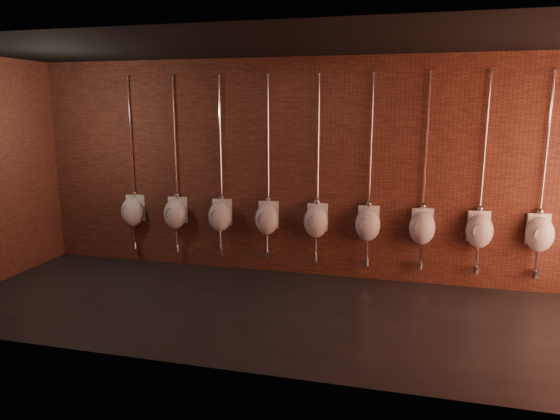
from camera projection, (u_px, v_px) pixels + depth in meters
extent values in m
plane|color=black|center=(281.00, 311.00, 6.21)|extent=(8.50, 8.50, 0.00)
cube|color=black|center=(282.00, 43.00, 5.57)|extent=(8.50, 3.00, 0.04)
cube|color=brown|center=(306.00, 169.00, 7.31)|extent=(8.50, 0.04, 3.20)
cube|color=brown|center=(241.00, 209.00, 4.46)|extent=(8.50, 0.04, 3.20)
ellipsoid|color=white|center=(132.00, 212.00, 8.01)|extent=(0.41, 0.38, 0.47)
cube|color=white|center=(136.00, 208.00, 8.11)|extent=(0.31, 0.10, 0.42)
cylinder|color=#9B9B9B|center=(128.00, 211.00, 7.89)|extent=(0.21, 0.06, 0.21)
cylinder|color=silver|center=(131.00, 138.00, 7.86)|extent=(0.02, 0.02, 1.87)
sphere|color=silver|center=(134.00, 193.00, 8.03)|extent=(0.08, 0.08, 0.08)
cylinder|color=silver|center=(127.00, 77.00, 7.68)|extent=(0.06, 0.06, 0.01)
cylinder|color=silver|center=(134.00, 232.00, 8.08)|extent=(0.03, 0.03, 0.31)
cylinder|color=silver|center=(134.00, 245.00, 8.12)|extent=(0.08, 0.08, 0.11)
cylinder|color=silver|center=(137.00, 243.00, 8.19)|extent=(0.03, 0.16, 0.03)
ellipsoid|color=white|center=(175.00, 214.00, 7.83)|extent=(0.41, 0.38, 0.47)
cube|color=white|center=(178.00, 210.00, 7.93)|extent=(0.31, 0.10, 0.42)
cylinder|color=#9B9B9B|center=(172.00, 214.00, 7.71)|extent=(0.21, 0.06, 0.21)
cylinder|color=silver|center=(175.00, 139.00, 7.68)|extent=(0.02, 0.02, 1.87)
sphere|color=silver|center=(177.00, 195.00, 7.85)|extent=(0.08, 0.08, 0.08)
cylinder|color=silver|center=(172.00, 76.00, 7.50)|extent=(0.06, 0.06, 0.01)
cylinder|color=silver|center=(176.00, 235.00, 7.90)|extent=(0.03, 0.03, 0.31)
cylinder|color=silver|center=(177.00, 248.00, 7.94)|extent=(0.08, 0.08, 0.11)
cylinder|color=silver|center=(179.00, 247.00, 8.01)|extent=(0.03, 0.16, 0.03)
ellipsoid|color=white|center=(220.00, 217.00, 7.65)|extent=(0.41, 0.38, 0.47)
cube|color=white|center=(222.00, 212.00, 7.75)|extent=(0.31, 0.10, 0.42)
cylinder|color=#9B9B9B|center=(217.00, 216.00, 7.53)|extent=(0.21, 0.06, 0.21)
cylinder|color=silver|center=(220.00, 140.00, 7.51)|extent=(0.02, 0.02, 1.87)
sphere|color=silver|center=(221.00, 197.00, 7.67)|extent=(0.08, 0.08, 0.08)
cylinder|color=silver|center=(219.00, 76.00, 7.32)|extent=(0.06, 0.06, 0.01)
cylinder|color=silver|center=(220.00, 238.00, 7.72)|extent=(0.03, 0.03, 0.31)
cylinder|color=silver|center=(221.00, 251.00, 7.76)|extent=(0.08, 0.08, 0.11)
cylinder|color=silver|center=(222.00, 250.00, 7.84)|extent=(0.03, 0.16, 0.03)
ellipsoid|color=white|center=(267.00, 219.00, 7.47)|extent=(0.41, 0.38, 0.47)
cube|color=white|center=(269.00, 215.00, 7.57)|extent=(0.31, 0.10, 0.42)
cylinder|color=#9B9B9B|center=(265.00, 219.00, 7.35)|extent=(0.21, 0.06, 0.21)
cylinder|color=silver|center=(268.00, 140.00, 7.33)|extent=(0.02, 0.02, 1.87)
sphere|color=silver|center=(268.00, 199.00, 7.49)|extent=(0.08, 0.08, 0.08)
cylinder|color=silver|center=(268.00, 75.00, 7.14)|extent=(0.06, 0.06, 0.01)
cylinder|color=silver|center=(267.00, 241.00, 7.54)|extent=(0.03, 0.03, 0.31)
cylinder|color=silver|center=(267.00, 254.00, 7.58)|extent=(0.08, 0.08, 0.11)
cylinder|color=silver|center=(268.00, 253.00, 7.66)|extent=(0.03, 0.16, 0.03)
ellipsoid|color=white|center=(316.00, 222.00, 7.29)|extent=(0.41, 0.38, 0.47)
cube|color=white|center=(317.00, 217.00, 7.39)|extent=(0.31, 0.10, 0.42)
cylinder|color=#9B9B9B|center=(315.00, 222.00, 7.18)|extent=(0.21, 0.06, 0.21)
cylinder|color=silver|center=(318.00, 141.00, 7.15)|extent=(0.02, 0.02, 1.87)
sphere|color=silver|center=(317.00, 201.00, 7.32)|extent=(0.08, 0.08, 0.08)
cylinder|color=silver|center=(319.00, 74.00, 6.96)|extent=(0.06, 0.06, 0.01)
cylinder|color=silver|center=(316.00, 244.00, 7.36)|extent=(0.03, 0.03, 0.31)
cylinder|color=silver|center=(315.00, 258.00, 7.40)|extent=(0.08, 0.08, 0.11)
cylinder|color=silver|center=(316.00, 256.00, 7.48)|extent=(0.03, 0.16, 0.03)
ellipsoid|color=white|center=(368.00, 225.00, 7.11)|extent=(0.41, 0.38, 0.47)
cube|color=white|center=(368.00, 220.00, 7.21)|extent=(0.31, 0.10, 0.42)
cylinder|color=#9B9B9B|center=(367.00, 225.00, 7.00)|extent=(0.21, 0.06, 0.21)
cylinder|color=silver|center=(371.00, 142.00, 6.97)|extent=(0.02, 0.02, 1.87)
sphere|color=silver|center=(369.00, 204.00, 7.14)|extent=(0.08, 0.08, 0.08)
cylinder|color=silver|center=(374.00, 73.00, 6.78)|extent=(0.06, 0.06, 0.01)
cylinder|color=silver|center=(367.00, 247.00, 7.18)|extent=(0.03, 0.03, 0.31)
cylinder|color=silver|center=(366.00, 262.00, 7.23)|extent=(0.08, 0.08, 0.11)
cylinder|color=silver|center=(367.00, 260.00, 7.30)|extent=(0.03, 0.16, 0.03)
ellipsoid|color=white|center=(422.00, 228.00, 6.94)|extent=(0.41, 0.38, 0.47)
cube|color=white|center=(422.00, 223.00, 7.04)|extent=(0.31, 0.10, 0.42)
cylinder|color=#9B9B9B|center=(422.00, 228.00, 6.82)|extent=(0.21, 0.06, 0.21)
cylinder|color=silver|center=(427.00, 143.00, 6.79)|extent=(0.02, 0.02, 1.87)
sphere|color=silver|center=(423.00, 206.00, 6.96)|extent=(0.08, 0.08, 0.08)
cylinder|color=silver|center=(431.00, 72.00, 6.60)|extent=(0.06, 0.06, 0.01)
cylinder|color=silver|center=(421.00, 251.00, 7.00)|extent=(0.03, 0.03, 0.31)
cylinder|color=silver|center=(420.00, 266.00, 7.05)|extent=(0.08, 0.08, 0.11)
cylinder|color=silver|center=(420.00, 264.00, 7.12)|extent=(0.03, 0.16, 0.03)
ellipsoid|color=white|center=(479.00, 231.00, 6.76)|extent=(0.41, 0.38, 0.47)
cube|color=white|center=(478.00, 226.00, 6.86)|extent=(0.31, 0.10, 0.42)
cylinder|color=#9B9B9B|center=(481.00, 231.00, 6.64)|extent=(0.21, 0.06, 0.21)
cylinder|color=silver|center=(485.00, 144.00, 6.61)|extent=(0.02, 0.02, 1.87)
sphere|color=silver|center=(480.00, 209.00, 6.78)|extent=(0.08, 0.08, 0.08)
cylinder|color=silver|center=(491.00, 71.00, 6.42)|extent=(0.06, 0.06, 0.01)
cylinder|color=silver|center=(477.00, 255.00, 6.82)|extent=(0.03, 0.03, 0.31)
cylinder|color=silver|center=(476.00, 270.00, 6.87)|extent=(0.08, 0.08, 0.11)
cylinder|color=silver|center=(475.00, 268.00, 6.94)|extent=(0.03, 0.16, 0.03)
ellipsoid|color=white|center=(540.00, 234.00, 6.58)|extent=(0.41, 0.38, 0.47)
cube|color=white|center=(538.00, 229.00, 6.68)|extent=(0.31, 0.10, 0.42)
cylinder|color=#9B9B9B|center=(542.00, 235.00, 6.46)|extent=(0.21, 0.06, 0.21)
cylinder|color=silver|center=(547.00, 145.00, 6.43)|extent=(0.02, 0.02, 1.87)
sphere|color=silver|center=(540.00, 212.00, 6.60)|extent=(0.08, 0.08, 0.08)
cylinder|color=silver|center=(555.00, 70.00, 6.24)|extent=(0.06, 0.06, 0.01)
cylinder|color=silver|center=(537.00, 259.00, 6.64)|extent=(0.03, 0.03, 0.31)
cylinder|color=silver|center=(535.00, 274.00, 6.69)|extent=(0.08, 0.08, 0.11)
cylinder|color=silver|center=(534.00, 272.00, 6.76)|extent=(0.03, 0.16, 0.03)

